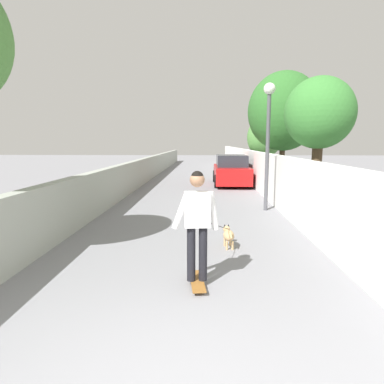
# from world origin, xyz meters

# --- Properties ---
(ground_plane) EXTENTS (80.00, 80.00, 0.00)m
(ground_plane) POSITION_xyz_m (14.00, 0.00, 0.00)
(ground_plane) COLOR gray
(wall_left) EXTENTS (48.00, 0.30, 1.32)m
(wall_left) POSITION_xyz_m (12.00, 2.92, 0.66)
(wall_left) COLOR #999E93
(wall_left) RESTS_ON ground
(fence_right) EXTENTS (48.00, 0.30, 1.74)m
(fence_right) POSITION_xyz_m (12.00, -2.92, 0.87)
(fence_right) COLOR white
(fence_right) RESTS_ON ground
(tree_right_mid) EXTENTS (3.19, 3.19, 5.30)m
(tree_right_mid) POSITION_xyz_m (13.00, -3.92, 3.54)
(tree_right_mid) COLOR #473523
(tree_right_mid) RESTS_ON ground
(tree_right_far) EXTENTS (1.96, 1.96, 4.03)m
(tree_right_far) POSITION_xyz_m (7.50, -3.64, 2.96)
(tree_right_far) COLOR #473523
(tree_right_far) RESTS_ON ground
(tree_right_distant) EXTENTS (2.20, 2.20, 3.78)m
(tree_right_distant) POSITION_xyz_m (19.00, -4.19, 2.49)
(tree_right_distant) COLOR brown
(tree_right_distant) RESTS_ON ground
(lamp_post) EXTENTS (0.36, 0.36, 3.99)m
(lamp_post) POSITION_xyz_m (8.33, -2.37, 2.76)
(lamp_post) COLOR #4C4C51
(lamp_post) RESTS_ON ground
(skateboard) EXTENTS (0.82, 0.29, 0.08)m
(skateboard) POSITION_xyz_m (2.60, -0.27, 0.07)
(skateboard) COLOR brown
(skateboard) RESTS_ON ground
(person_skateboarder) EXTENTS (0.26, 0.72, 1.69)m
(person_skateboarder) POSITION_xyz_m (2.60, -0.27, 1.07)
(person_skateboarder) COLOR black
(person_skateboarder) RESTS_ON skateboard
(dog) EXTENTS (2.17, 0.76, 1.06)m
(dog) POSITION_xyz_m (4.45, -0.88, 0.28)
(dog) COLOR tan
(dog) RESTS_ON ground
(car_near) EXTENTS (3.99, 1.80, 1.54)m
(car_near) POSITION_xyz_m (14.78, -1.77, 0.71)
(car_near) COLOR #B71414
(car_near) RESTS_ON ground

